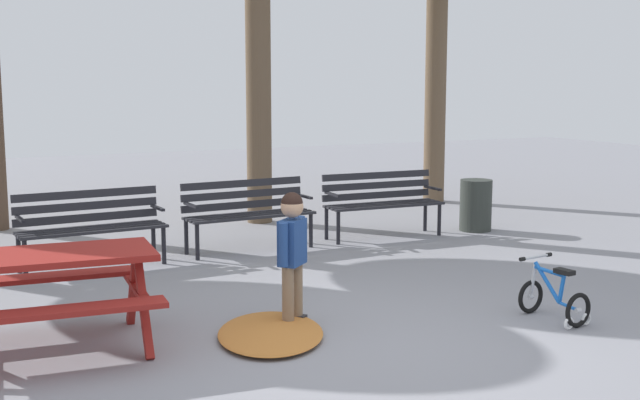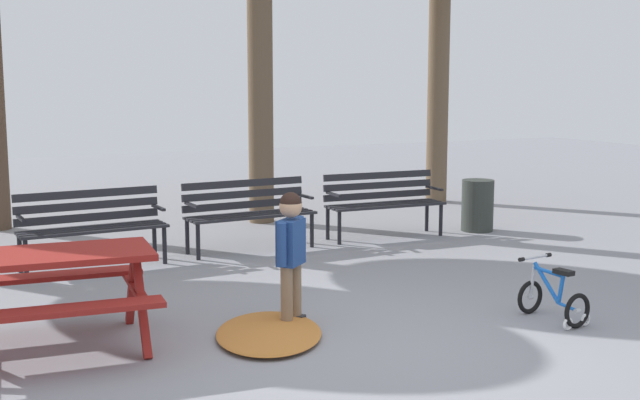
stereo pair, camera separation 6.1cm
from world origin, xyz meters
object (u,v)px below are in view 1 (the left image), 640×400
(kids_bicycle, at_px, (554,298))
(trash_bin, at_px, (476,205))
(park_bench_left, at_px, (247,209))
(park_bench_right, at_px, (381,199))
(park_bench_far_left, at_px, (90,222))
(child_standing, at_px, (292,247))
(picnic_table, at_px, (33,276))

(kids_bicycle, distance_m, trash_bin, 4.30)
(park_bench_left, relative_size, park_bench_right, 1.00)
(park_bench_far_left, xyz_separation_m, child_standing, (1.11, -2.97, 0.16))
(trash_bin, bearing_deg, park_bench_far_left, 179.22)
(park_bench_right, bearing_deg, picnic_table, -148.88)
(park_bench_right, relative_size, child_standing, 1.42)
(child_standing, height_order, kids_bicycle, child_standing)
(park_bench_far_left, height_order, kids_bicycle, park_bench_far_left)
(kids_bicycle, xyz_separation_m, trash_bin, (2.02, 3.79, 0.15))
(child_standing, bearing_deg, park_bench_left, 75.56)
(park_bench_left, distance_m, trash_bin, 3.32)
(park_bench_right, relative_size, trash_bin, 2.28)
(child_standing, relative_size, trash_bin, 1.61)
(park_bench_left, bearing_deg, park_bench_right, 0.43)
(park_bench_far_left, distance_m, park_bench_left, 1.90)
(child_standing, distance_m, trash_bin, 5.03)
(park_bench_right, xyz_separation_m, kids_bicycle, (-0.62, -3.99, -0.31))
(picnic_table, relative_size, park_bench_right, 1.18)
(park_bench_left, bearing_deg, child_standing, -104.44)
(park_bench_right, height_order, trash_bin, park_bench_right)
(park_bench_right, bearing_deg, child_standing, -131.13)
(picnic_table, bearing_deg, kids_bicycle, -15.13)
(child_standing, distance_m, kids_bicycle, 2.31)
(picnic_table, distance_m, park_bench_far_left, 2.90)
(picnic_table, relative_size, child_standing, 1.68)
(park_bench_far_left, distance_m, trash_bin, 5.21)
(park_bench_far_left, bearing_deg, kids_bicycle, -50.44)
(picnic_table, height_order, park_bench_left, park_bench_left)
(park_bench_left, xyz_separation_m, child_standing, (-0.79, -3.08, 0.16))
(kids_bicycle, bearing_deg, park_bench_left, 107.94)
(park_bench_far_left, bearing_deg, park_bench_right, 1.93)
(park_bench_left, xyz_separation_m, park_bench_right, (1.91, 0.01, 0.00))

